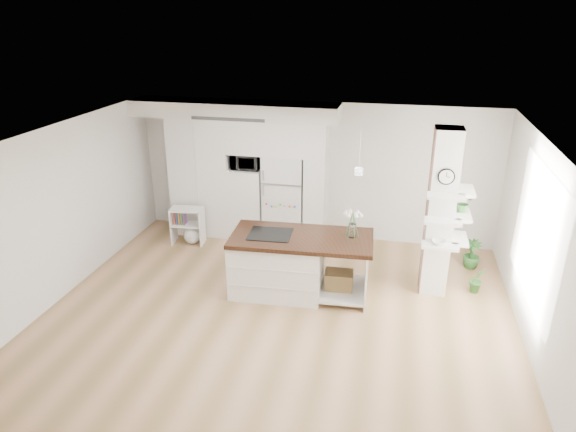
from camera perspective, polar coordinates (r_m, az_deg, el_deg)
name	(u,v)px	position (r m, az deg, el deg)	size (l,w,h in m)	color
floor	(279,312)	(7.98, -1.01, -10.60)	(7.00, 6.00, 0.01)	tan
room	(278,198)	(7.15, -1.10, 2.01)	(7.04, 6.04, 2.72)	white
cabinet_wall	(238,163)	(10.08, -5.53, 5.84)	(4.00, 0.71, 2.70)	white
refrigerator	(285,197)	(10.05, -0.36, 2.11)	(0.78, 0.69, 1.75)	white
column	(446,216)	(8.24, 17.15, 0.03)	(0.69, 0.90, 2.70)	silver
window	(537,235)	(7.61, 25.90, -1.91)	(2.40, 2.40, 0.00)	white
pendant_light	(404,185)	(7.02, 12.81, 3.36)	(0.12, 0.12, 0.10)	white
kitchen_island	(285,263)	(8.27, -0.32, -5.21)	(2.28, 1.18, 1.57)	white
bookshelf	(189,228)	(10.22, -10.92, -1.33)	(0.65, 0.41, 0.73)	white
floor_plant_a	(477,280)	(8.92, 20.27, -6.68)	(0.24, 0.20, 0.44)	#2F6B2A
floor_plant_b	(472,254)	(9.70, 19.73, -3.98)	(0.29, 0.29, 0.52)	#2F6B2A
microwave	(246,161)	(9.97, -4.67, 6.07)	(0.54, 0.37, 0.30)	#2D2D2D
shelf_plant	(464,203)	(8.37, 18.93, 1.41)	(0.27, 0.23, 0.30)	#2F6B2A
decor_bowl	(439,242)	(8.16, 16.42, -2.80)	(0.22, 0.22, 0.05)	white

